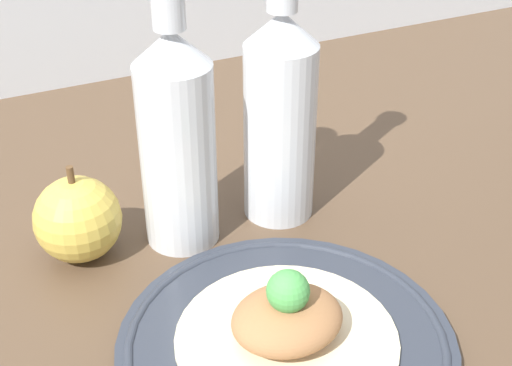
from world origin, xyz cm
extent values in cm
cube|color=brown|center=(0.00, 0.00, -2.00)|extent=(180.00, 110.00, 4.00)
cylinder|color=#2D333D|center=(-1.70, -9.54, 0.64)|extent=(28.72, 28.72, 1.27)
torus|color=#2D333D|center=(-1.70, -9.54, 1.08)|extent=(27.32, 27.32, 0.89)
cylinder|color=beige|center=(-1.70, -9.54, 1.47)|extent=(18.85, 18.85, 0.40)
ellipsoid|color=#9E6B42|center=(-1.70, -9.54, 3.59)|extent=(9.50, 8.08, 3.84)
sphere|color=#4CA34C|center=(-1.70, -9.54, 6.58)|extent=(3.57, 3.57, 3.57)
cylinder|color=silver|center=(-3.76, 9.66, 9.56)|extent=(7.48, 7.48, 19.11)
cone|color=silver|center=(-3.76, 9.66, 20.79)|extent=(7.48, 7.48, 3.37)
cylinder|color=silver|center=(7.35, 9.66, 9.56)|extent=(7.48, 7.48, 19.11)
cone|color=silver|center=(7.35, 9.66, 20.79)|extent=(7.48, 7.48, 3.37)
sphere|color=gold|center=(-13.99, 11.05, 4.31)|extent=(8.61, 8.61, 8.61)
cylinder|color=brown|center=(-13.99, 11.05, 9.29)|extent=(0.69, 0.69, 1.94)
camera|label=1|loc=(-22.86, -47.80, 44.25)|focal=50.00mm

